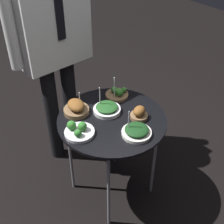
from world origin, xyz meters
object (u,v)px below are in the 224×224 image
Objects in this scene: bowl_roast_near_rim at (76,108)px; waiter_figure at (52,29)px; bowl_broccoli_front_right at (118,94)px; bowl_broccoli_front_left at (79,130)px; serving_cart at (112,124)px; bowl_spinach_far_rim at (107,109)px; bowl_spinach_mid_right at (137,131)px; bowl_roast_center at (139,113)px.

waiter_figure is at bearing 73.69° from bowl_roast_near_rim.
bowl_broccoli_front_left is (-0.43, -0.14, 0.00)m from bowl_broccoli_front_right.
serving_cart is at bearing -139.81° from bowl_broccoli_front_right.
bowl_broccoli_front_left is at bearing 175.61° from serving_cart.
serving_cart is 0.10m from bowl_spinach_far_rim.
bowl_broccoli_front_right is at bearing 26.84° from bowl_spinach_far_rim.
serving_cart is at bearing -88.10° from waiter_figure.
serving_cart is 4.23× the size of bowl_roast_near_rim.
bowl_roast_near_rim is at bearing 57.87° from bowl_broccoli_front_left.
serving_cart is 3.88× the size of bowl_spinach_mid_right.
serving_cart is 0.25m from bowl_broccoli_front_right.
serving_cart is 3.90× the size of bowl_spinach_far_rim.
waiter_figure is at bearing 94.41° from bowl_spinach_far_rim.
bowl_roast_near_rim is (-0.32, 0.04, 0.01)m from bowl_broccoli_front_right.
bowl_spinach_mid_right is at bearing -92.18° from bowl_spinach_far_rim.
bowl_broccoli_front_right is at bearing 78.10° from bowl_roast_center.
serving_cart is at bearing 140.60° from bowl_roast_center.
bowl_broccoli_front_left is (-0.25, 0.23, 0.00)m from bowl_spinach_mid_right.
waiter_figure reaches higher than bowl_roast_center.
bowl_spinach_mid_right is at bearing -115.80° from bowl_broccoli_front_right.
serving_cart is 0.22m from bowl_spinach_mid_right.
waiter_figure reaches higher than bowl_spinach_far_rim.
bowl_broccoli_front_left is at bearing -111.62° from waiter_figure.
bowl_spinach_far_rim is (0.02, 0.07, 0.07)m from serving_cart.
bowl_broccoli_front_right reaches higher than bowl_roast_center.
bowl_broccoli_front_right is (0.06, 0.26, -0.01)m from bowl_roast_center.
bowl_roast_near_rim is (-0.14, 0.40, 0.01)m from bowl_spinach_mid_right.
bowl_spinach_far_rim is at bearing 74.71° from serving_cart.
bowl_roast_center is 0.63× the size of bowl_broccoli_front_left.
bowl_roast_near_rim reaches higher than bowl_roast_center.
bowl_broccoli_front_left is 0.10× the size of waiter_figure.
waiter_figure reaches higher than bowl_roast_near_rim.
waiter_figure is (0.11, 0.39, 0.37)m from bowl_roast_near_rim.
serving_cart is 0.19m from bowl_roast_center.
serving_cart is at bearing -105.29° from bowl_spinach_far_rim.
bowl_roast_near_rim is at bearing 173.56° from bowl_broccoli_front_right.
bowl_roast_center is at bearing -18.60° from bowl_broccoli_front_left.
bowl_broccoli_front_right is 0.41m from bowl_spinach_mid_right.
bowl_roast_center is 0.64× the size of bowl_broccoli_front_right.
bowl_roast_center is 0.63× the size of bowl_spinach_mid_right.
waiter_figure is at bearing 92.07° from bowl_spinach_mid_right.
waiter_figure is at bearing 68.38° from bowl_broccoli_front_left.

